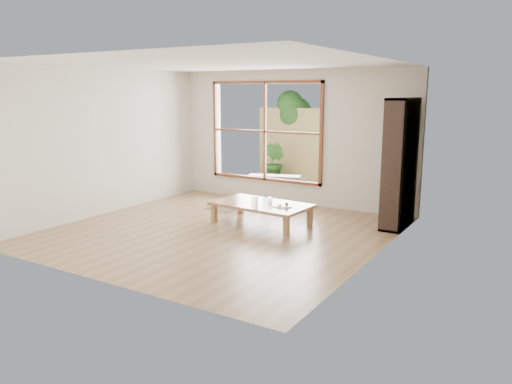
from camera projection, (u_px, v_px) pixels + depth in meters
The scene contains 15 objects.
ground at pixel (221, 231), 7.97m from camera, with size 5.00×5.00×0.00m, color #98714C.
low_table at pixel (261, 206), 8.36m from camera, with size 1.67×1.01×0.35m.
floor_cushion at pixel (229, 205), 9.61m from camera, with size 0.62×0.62×0.09m, color silver.
bookshelf at pixel (400, 163), 8.06m from camera, with size 0.34×0.94×2.09m, color #2F201A.
glass_tall at pixel (255, 201), 8.20m from camera, with size 0.08×0.08×0.15m, color silver.
glass_mid at pixel (270, 201), 8.28m from camera, with size 0.07×0.07×0.11m, color silver.
glass_short at pixel (269, 199), 8.44m from camera, with size 0.07×0.07×0.08m, color silver.
glass_small at pixel (253, 200), 8.44m from camera, with size 0.06×0.06×0.08m, color silver.
food_tray at pixel (283, 206), 8.06m from camera, with size 0.28×0.22×0.08m.
deck at pixel (291, 190), 11.26m from camera, with size 2.80×2.00×0.05m, color #342D26.
garden_bench at pixel (274, 178), 10.92m from camera, with size 1.19×0.69×0.36m.
bamboo_fence at pixel (310, 146), 11.92m from camera, with size 2.80×0.06×1.80m, color tan.
shrub_right at pixel (340, 168), 11.24m from camera, with size 0.83×0.72×0.92m, color #2B6023.
shrub_left at pixel (275, 163), 11.95m from camera, with size 0.54×0.44×0.99m, color #2B6023.
garden_tree at pixel (291, 115), 12.37m from camera, with size 1.04×0.85×2.22m.
Camera 1 is at (4.48, -6.28, 2.19)m, focal length 35.00 mm.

